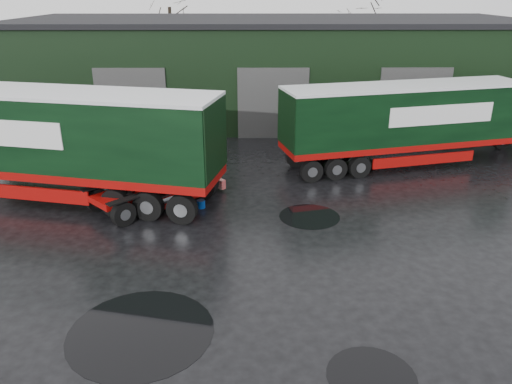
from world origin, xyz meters
The scene contains 11 objects.
ground centered at (0.00, 0.00, 0.00)m, with size 100.00×100.00×0.00m, color black.
warehouse centered at (2.00, 20.00, 3.16)m, with size 32.40×12.40×6.30m.
hero_tractor centered at (-3.12, 4.50, 1.81)m, with size 2.47×5.83×3.62m, color #0A3315, non-canonical shape.
trailer_left centered at (-7.50, 5.10, 2.25)m, with size 2.96×14.47×4.49m, color silver, non-canonical shape.
lorry_right centered at (8.00, 9.00, 1.99)m, with size 2.62×15.14×3.98m, color silver, non-canonical shape.
wash_bucket centered at (-1.23, 3.97, 0.16)m, with size 0.33×0.33×0.31m, color navy.
tree_back_a centered at (-6.00, 30.00, 4.75)m, with size 4.40×4.40×9.50m, color black, non-canonical shape.
tree_back_b centered at (10.00, 30.00, 3.75)m, with size 4.40×4.40×7.50m, color black, non-canonical shape.
puddle_0 centered at (-2.03, -3.77, 0.00)m, with size 3.71×3.71×0.01m, color black.
puddle_1 centered at (2.98, 3.10, 0.00)m, with size 2.31×2.31×0.01m, color black.
puddle_3 centered at (3.45, -5.38, 0.00)m, with size 2.03×2.03×0.01m, color black.
Camera 1 is at (0.78, -14.11, 8.05)m, focal length 35.00 mm.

